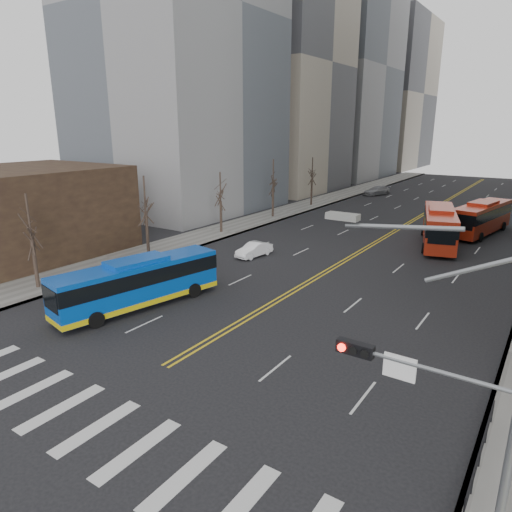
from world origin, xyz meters
The scene contains 14 objects.
ground centered at (0.00, 0.00, 0.00)m, with size 220.00×220.00×0.00m, color black.
sidewalk_left centered at (-16.50, 45.00, 0.07)m, with size 5.00×130.00×0.15m, color slate.
crosswalk centered at (0.00, 0.00, 0.01)m, with size 26.70×4.00×0.01m.
centerline centered at (0.00, 55.00, 0.01)m, with size 0.55×100.00×0.01m.
office_towers centered at (0.12, 68.51, 23.92)m, with size 83.00×134.00×58.00m.
storefront centered at (-26.00, 11.97, 4.00)m, with size 14.00×18.00×8.00m.
signal_mast centered at (13.77, 2.00, 4.86)m, with size 5.37×0.37×9.39m.
pedestrian_railing centered at (14.30, 6.00, 0.82)m, with size 0.06×6.06×1.02m.
street_trees centered at (-7.18, 34.55, 4.87)m, with size 35.20×47.20×7.60m.
blue_bus centered at (-7.12, 9.86, 1.75)m, with size 4.71×11.66×3.34m.
red_bus_near centered at (5.49, 38.17, 2.12)m, with size 5.83×12.46×3.83m.
red_bus_far centered at (8.29, 45.75, 2.04)m, with size 4.71×11.91×3.67m.
car_white centered at (-7.55, 24.14, 0.65)m, with size 1.37×3.94×1.30m, color white.
car_silver centered at (-11.59, 68.14, 0.75)m, with size 2.09×5.14×1.49m, color #A7A8AD.
Camera 1 is at (15.26, -9.46, 11.68)m, focal length 32.00 mm.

